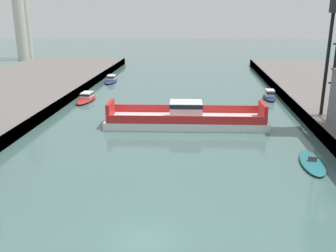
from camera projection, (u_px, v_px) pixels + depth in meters
name	position (u px, v px, depth m)	size (l,w,h in m)	color
ground_plane	(144.00, 241.00, 26.05)	(400.00, 400.00, 0.00)	#476B66
chain_ferry	(186.00, 118.00, 51.88)	(22.20, 7.02, 3.40)	silver
moored_boat_near_left	(269.00, 95.00, 67.73)	(2.30, 6.42, 1.78)	navy
moored_boat_near_right	(111.00, 80.00, 84.02)	(2.54, 7.55, 1.51)	navy
moored_boat_mid_left	(87.00, 98.00, 66.44)	(2.76, 7.86, 1.48)	red
moored_boat_mid_right	(312.00, 163.00, 38.88)	(2.95, 7.27, 0.93)	#237075
smokestack_distant_a	(24.00, 3.00, 121.51)	(2.77, 2.77, 33.54)	beige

